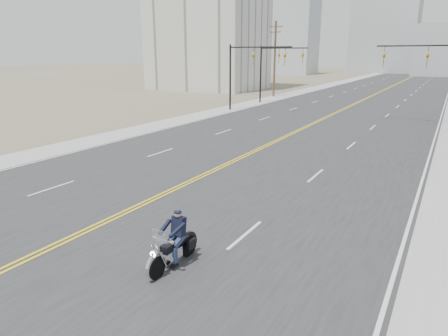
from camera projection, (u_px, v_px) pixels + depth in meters
ground_plane at (49, 249)px, 12.72m from camera, size 400.00×400.00×0.00m
road at (386, 89)px, 71.21m from camera, size 20.00×200.00×0.01m
sidewalk_left at (323, 87)px, 76.68m from camera, size 3.00×200.00×0.01m
traffic_mast_left at (247, 64)px, 42.37m from camera, size 7.10×0.26×7.00m
traffic_mast_right at (436, 67)px, 33.83m from camera, size 7.10×0.26×7.00m
traffic_mast_far at (273, 64)px, 49.23m from camera, size 6.10×0.26×7.00m
utility_pole_left at (275, 58)px, 57.27m from camera, size 2.20×0.30×10.50m
haze_bldg_a at (292, 37)px, 122.44m from camera, size 14.00×12.00×22.00m
haze_bldg_d at (385, 32)px, 131.83m from camera, size 20.00×15.00×26.00m
haze_bldg_f at (267, 48)px, 142.93m from camera, size 12.00×12.00×16.00m
motorcyclist at (173, 240)px, 11.46m from camera, size 0.94×2.16×1.68m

